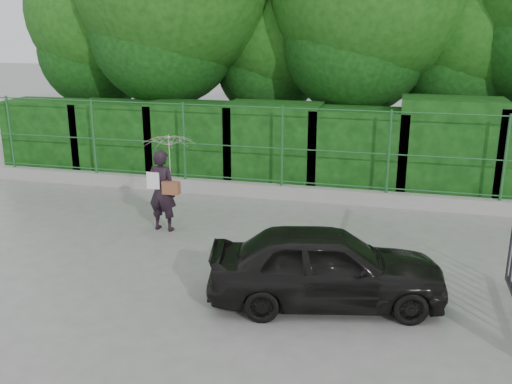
# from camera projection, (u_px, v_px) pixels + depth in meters

# --- Properties ---
(ground) EXTENTS (80.00, 80.00, 0.00)m
(ground) POSITION_uv_depth(u_px,v_px,m) (198.00, 281.00, 8.83)
(ground) COLOR gray
(kerb) EXTENTS (14.00, 0.25, 0.30)m
(kerb) POSITION_uv_depth(u_px,v_px,m) (264.00, 191.00, 12.96)
(kerb) COLOR #9E9E99
(kerb) RESTS_ON ground
(fence) EXTENTS (14.13, 0.06, 1.80)m
(fence) POSITION_uv_depth(u_px,v_px,m) (274.00, 146.00, 12.61)
(fence) COLOR #21592B
(fence) RESTS_ON kerb
(hedge) EXTENTS (14.20, 1.20, 2.24)m
(hedge) POSITION_uv_depth(u_px,v_px,m) (282.00, 145.00, 13.60)
(hedge) COLOR black
(hedge) RESTS_ON ground
(woman) EXTENTS (0.98, 1.00, 1.86)m
(woman) POSITION_uv_depth(u_px,v_px,m) (167.00, 167.00, 10.64)
(woman) COLOR black
(woman) RESTS_ON ground
(car) EXTENTS (3.51, 1.99, 1.13)m
(car) POSITION_uv_depth(u_px,v_px,m) (326.00, 266.00, 8.00)
(car) COLOR black
(car) RESTS_ON ground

